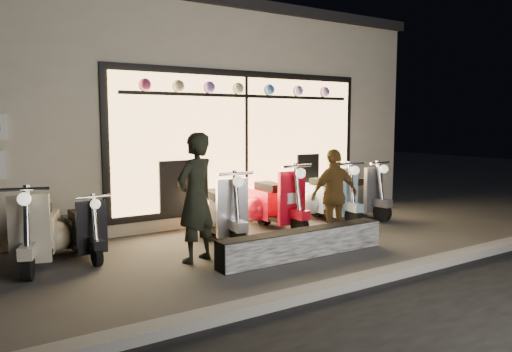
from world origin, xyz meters
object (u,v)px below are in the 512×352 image
(scooter_red, at_px, (272,202))
(man, at_px, (196,198))
(graffiti_barrier, at_px, (303,243))
(woman, at_px, (334,195))
(scooter_silver, at_px, (218,212))

(scooter_red, height_order, man, man)
(scooter_red, relative_size, man, 0.90)
(graffiti_barrier, relative_size, scooter_red, 1.69)
(woman, bearing_deg, scooter_silver, -31.09)
(scooter_silver, relative_size, woman, 1.06)
(scooter_silver, bearing_deg, woman, -28.95)
(scooter_red, xyz_separation_m, woman, (0.29, -1.33, 0.28))
(scooter_silver, height_order, woman, woman)
(graffiti_barrier, height_order, scooter_red, scooter_red)
(man, xyz_separation_m, woman, (2.42, -0.14, -0.15))
(graffiti_barrier, relative_size, woman, 1.83)
(graffiti_barrier, distance_m, scooter_silver, 1.72)
(graffiti_barrier, xyz_separation_m, man, (-1.37, 0.65, 0.69))
(scooter_red, height_order, woman, woman)
(graffiti_barrier, xyz_separation_m, scooter_red, (0.76, 1.84, 0.27))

